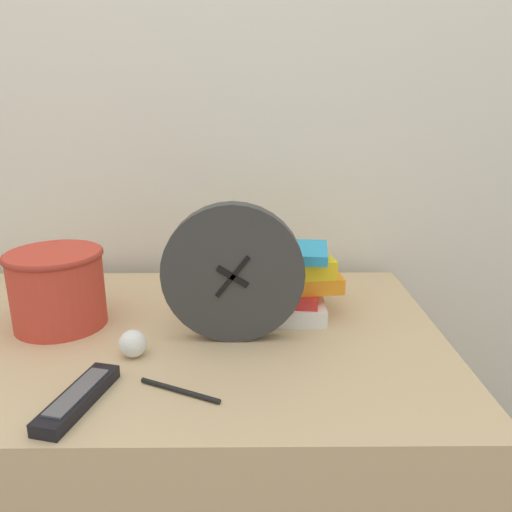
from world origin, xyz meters
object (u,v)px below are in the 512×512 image
object	(u,v)px
desk_clock	(233,274)
book_stack	(276,279)
tv_remote	(78,398)
pen	(180,390)
basket	(57,286)
crumpled_paper_ball	(133,344)

from	to	relation	value
desk_clock	book_stack	bearing A→B (deg)	56.90
desk_clock	tv_remote	world-z (taller)	desk_clock
desk_clock	pen	xyz separation A→B (m)	(-0.08, -0.18, -0.12)
desk_clock	tv_remote	bearing A→B (deg)	-136.51
book_stack	tv_remote	size ratio (longest dim) A/B	1.54
book_stack	basket	distance (m)	0.43
basket	pen	world-z (taller)	basket
basket	tv_remote	bearing A→B (deg)	-65.63
desk_clock	basket	xyz separation A→B (m)	(-0.34, 0.07, -0.05)
crumpled_paper_ball	basket	bearing A→B (deg)	142.81
book_stack	basket	bearing A→B (deg)	-171.75
desk_clock	basket	distance (m)	0.35
basket	pen	bearing A→B (deg)	-42.49
book_stack	pen	bearing A→B (deg)	-117.43
basket	desk_clock	bearing A→B (deg)	-10.83
book_stack	crumpled_paper_ball	xyz separation A→B (m)	(-0.25, -0.19, -0.05)
crumpled_paper_ball	pen	distance (m)	0.15
desk_clock	crumpled_paper_ball	bearing A→B (deg)	-159.39
crumpled_paper_ball	desk_clock	bearing A→B (deg)	20.61
tv_remote	crumpled_paper_ball	xyz separation A→B (m)	(0.05, 0.14, 0.01)
book_stack	crumpled_paper_ball	world-z (taller)	book_stack
book_stack	tv_remote	xyz separation A→B (m)	(-0.30, -0.34, -0.06)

